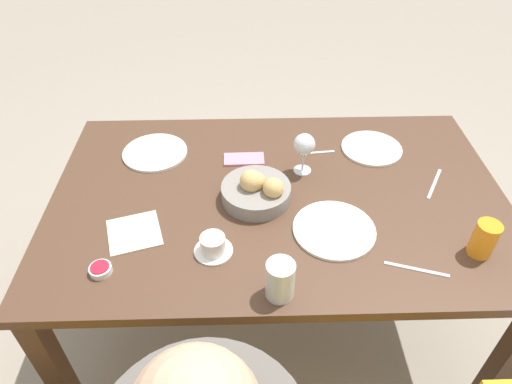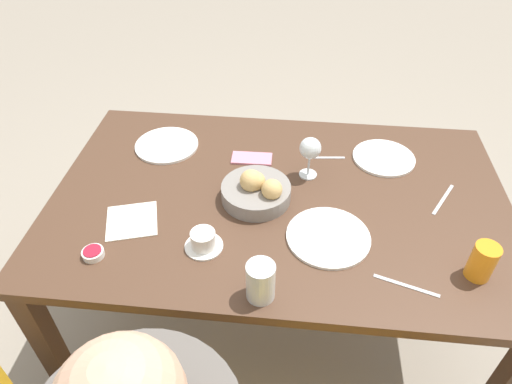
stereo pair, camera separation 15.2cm
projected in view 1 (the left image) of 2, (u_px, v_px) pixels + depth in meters
The scene contains 16 objects.
ground_plane at pixel (273, 314), 2.03m from camera, with size 10.00×10.00×0.00m, color gray.
dining_table at pixel (278, 211), 1.61m from camera, with size 1.55×0.97×0.71m.
bread_basket at pixel (257, 190), 1.51m from camera, with size 0.23×0.23×0.12m.
plate_near_left at pixel (372, 148), 1.76m from camera, with size 0.23×0.23×0.01m.
plate_near_right at pixel (155, 152), 1.73m from camera, with size 0.24×0.24×0.01m.
plate_far_center at pixel (334, 230), 1.43m from camera, with size 0.26×0.26×0.01m.
juice_glass at pixel (484, 239), 1.32m from camera, with size 0.07×0.07×0.11m.
water_tumbler at pixel (280, 280), 1.21m from camera, with size 0.08×0.08×0.12m.
wine_glass at pixel (304, 146), 1.58m from camera, with size 0.08×0.08×0.16m.
coffee_cup at pixel (213, 245), 1.35m from camera, with size 0.12×0.12×0.06m.
jam_bowl_berry at pixel (100, 269), 1.30m from camera, with size 0.06×0.06×0.02m.
fork_silver at pixel (434, 184), 1.60m from camera, with size 0.10×0.16×0.00m.
knife_silver at pixel (417, 269), 1.31m from camera, with size 0.18×0.07×0.00m.
spoon_coffee at pixel (317, 153), 1.74m from camera, with size 0.14×0.02×0.00m.
napkin at pixel (134, 232), 1.42m from camera, with size 0.20×0.20×0.00m.
cell_phone at pixel (244, 159), 1.70m from camera, with size 0.15×0.08×0.01m.
Camera 1 is at (0.11, 1.17, 1.74)m, focal length 32.00 mm.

